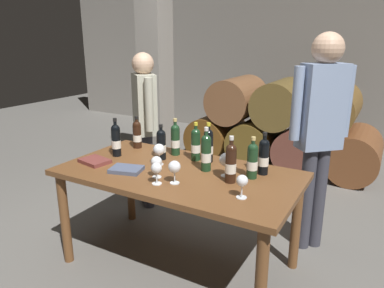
# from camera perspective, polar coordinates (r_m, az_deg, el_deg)

# --- Properties ---
(ground_plane) EXTENTS (14.00, 14.00, 0.00)m
(ground_plane) POSITION_cam_1_polar(r_m,az_deg,el_deg) (2.93, -2.03, -18.35)
(ground_plane) COLOR #66635E
(cellar_back_wall) EXTENTS (10.00, 0.24, 2.80)m
(cellar_back_wall) POSITION_cam_1_polar(r_m,az_deg,el_deg) (6.37, 18.49, 13.32)
(cellar_back_wall) COLOR gray
(cellar_back_wall) RESTS_ON ground_plane
(barrel_stack) EXTENTS (2.49, 0.90, 1.15)m
(barrel_stack) POSITION_cam_1_polar(r_m,az_deg,el_deg) (4.94, 13.82, 2.77)
(barrel_stack) COLOR brown
(barrel_stack) RESTS_ON ground_plane
(stone_pillar) EXTENTS (0.32, 0.32, 2.60)m
(stone_pillar) POSITION_cam_1_polar(r_m,az_deg,el_deg) (4.47, -5.83, 11.71)
(stone_pillar) COLOR gray
(stone_pillar) RESTS_ON ground_plane
(dining_table) EXTENTS (1.70, 0.90, 0.76)m
(dining_table) POSITION_cam_1_polar(r_m,az_deg,el_deg) (2.60, -2.18, -6.20)
(dining_table) COLOR brown
(dining_table) RESTS_ON ground_plane
(wine_bottle_0) EXTENTS (0.07, 0.07, 0.30)m
(wine_bottle_0) POSITION_cam_1_polar(r_m,az_deg,el_deg) (2.89, -2.66, 0.76)
(wine_bottle_0) COLOR #19381E
(wine_bottle_0) RESTS_ON dining_table
(wine_bottle_1) EXTENTS (0.07, 0.07, 0.28)m
(wine_bottle_1) POSITION_cam_1_polar(r_m,az_deg,el_deg) (2.79, -4.90, -0.01)
(wine_bottle_1) COLOR black
(wine_bottle_1) RESTS_ON dining_table
(wine_bottle_2) EXTENTS (0.07, 0.07, 0.30)m
(wine_bottle_2) POSITION_cam_1_polar(r_m,az_deg,el_deg) (2.52, 11.28, -1.90)
(wine_bottle_2) COLOR black
(wine_bottle_2) RESTS_ON dining_table
(wine_bottle_3) EXTENTS (0.07, 0.07, 0.27)m
(wine_bottle_3) POSITION_cam_1_polar(r_m,az_deg,el_deg) (3.11, -8.70, 1.55)
(wine_bottle_3) COLOR black
(wine_bottle_3) RESTS_ON dining_table
(wine_bottle_4) EXTENTS (0.07, 0.07, 0.31)m
(wine_bottle_4) POSITION_cam_1_polar(r_m,az_deg,el_deg) (2.34, 6.12, -2.99)
(wine_bottle_4) COLOR black
(wine_bottle_4) RESTS_ON dining_table
(wine_bottle_5) EXTENTS (0.07, 0.07, 0.31)m
(wine_bottle_5) POSITION_cam_1_polar(r_m,az_deg,el_deg) (2.72, 2.61, -0.19)
(wine_bottle_5) COLOR black
(wine_bottle_5) RESTS_ON dining_table
(wine_bottle_6) EXTENTS (0.07, 0.07, 0.31)m
(wine_bottle_6) POSITION_cam_1_polar(r_m,az_deg,el_deg) (2.92, -11.94, 0.65)
(wine_bottle_6) COLOR black
(wine_bottle_6) RESTS_ON dining_table
(wine_bottle_7) EXTENTS (0.07, 0.07, 0.30)m
(wine_bottle_7) POSITION_cam_1_polar(r_m,az_deg,el_deg) (2.76, 0.60, 0.01)
(wine_bottle_7) COLOR #19381E
(wine_bottle_7) RESTS_ON dining_table
(wine_bottle_8) EXTENTS (0.07, 0.07, 0.29)m
(wine_bottle_8) POSITION_cam_1_polar(r_m,az_deg,el_deg) (2.44, 9.54, -2.57)
(wine_bottle_8) COLOR #19381E
(wine_bottle_8) RESTS_ON dining_table
(wine_bottle_9) EXTENTS (0.07, 0.07, 0.32)m
(wine_bottle_9) POSITION_cam_1_polar(r_m,az_deg,el_deg) (2.54, 2.25, -1.31)
(wine_bottle_9) COLOR #19381E
(wine_bottle_9) RESTS_ON dining_table
(wine_glass_0) EXTENTS (0.07, 0.07, 0.15)m
(wine_glass_0) POSITION_cam_1_polar(r_m,az_deg,el_deg) (2.14, 7.94, -5.94)
(wine_glass_0) COLOR white
(wine_glass_0) RESTS_ON dining_table
(wine_glass_1) EXTENTS (0.09, 0.09, 0.16)m
(wine_glass_1) POSITION_cam_1_polar(r_m,az_deg,el_deg) (2.45, 5.38, -2.57)
(wine_glass_1) COLOR white
(wine_glass_1) RESTS_ON dining_table
(wine_glass_2) EXTENTS (0.09, 0.09, 0.16)m
(wine_glass_2) POSITION_cam_1_polar(r_m,az_deg,el_deg) (2.67, -5.26, -0.97)
(wine_glass_2) COLOR white
(wine_glass_2) RESTS_ON dining_table
(wine_glass_3) EXTENTS (0.08, 0.08, 0.15)m
(wine_glass_3) POSITION_cam_1_polar(r_m,az_deg,el_deg) (2.43, -5.66, -2.93)
(wine_glass_3) COLOR white
(wine_glass_3) RESTS_ON dining_table
(wine_glass_4) EXTENTS (0.08, 0.08, 0.16)m
(wine_glass_4) POSITION_cam_1_polar(r_m,az_deg,el_deg) (2.33, -2.80, -3.73)
(wine_glass_4) COLOR white
(wine_glass_4) RESTS_ON dining_table
(wine_glass_5) EXTENTS (0.07, 0.07, 0.15)m
(wine_glass_5) POSITION_cam_1_polar(r_m,az_deg,el_deg) (2.33, -5.68, -3.94)
(wine_glass_5) COLOR white
(wine_glass_5) RESTS_ON dining_table
(tasting_notebook) EXTENTS (0.25, 0.21, 0.03)m
(tasting_notebook) POSITION_cam_1_polar(r_m,az_deg,el_deg) (2.60, -10.35, -3.98)
(tasting_notebook) COLOR #4C5670
(tasting_notebook) RESTS_ON dining_table
(leather_ledger) EXTENTS (0.25, 0.20, 0.03)m
(leather_ledger) POSITION_cam_1_polar(r_m,az_deg,el_deg) (2.83, -15.15, -2.62)
(leather_ledger) COLOR brown
(leather_ledger) RESTS_ON dining_table
(sommelier_presenting) EXTENTS (0.38, 0.36, 1.72)m
(sommelier_presenting) POSITION_cam_1_polar(r_m,az_deg,el_deg) (2.90, 19.63, 3.01)
(sommelier_presenting) COLOR #383842
(sommelier_presenting) RESTS_ON ground_plane
(taster_seated_left) EXTENTS (0.39, 0.35, 1.54)m
(taster_seated_left) POSITION_cam_1_polar(r_m,az_deg,el_deg) (3.54, -7.47, 4.17)
(taster_seated_left) COLOR #383842
(taster_seated_left) RESTS_ON ground_plane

